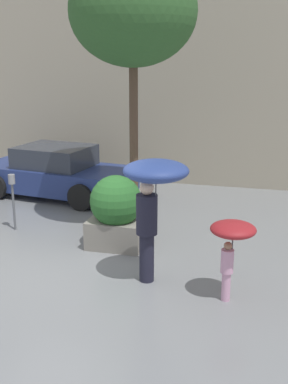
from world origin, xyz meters
name	(u,v)px	position (x,y,z in m)	size (l,w,h in m)	color
ground_plane	(62,270)	(0.00, 0.00, 0.00)	(40.00, 40.00, 0.00)	slate
building_facade	(152,78)	(0.00, 6.50, 3.00)	(18.00, 0.30, 6.00)	#9E937F
planter_box	(116,211)	(0.58, 1.28, 0.72)	(1.07, 1.00, 1.42)	gray
person_adult	(153,187)	(1.63, -0.04, 1.62)	(1.03, 1.03, 2.05)	#1E1E2D
person_child	(232,237)	(2.89, -0.31, 1.01)	(0.68, 0.68, 1.24)	#D199B7
parked_car_near	(56,173)	(-2.08, 4.32, 0.61)	(4.28, 2.41, 1.33)	navy
street_tree	(133,12)	(0.59, 2.52, 4.41)	(2.53, 2.53, 5.51)	brown
parking_meter	(12,190)	(-1.82, 1.63, 0.88)	(0.14, 0.14, 1.22)	#595B60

